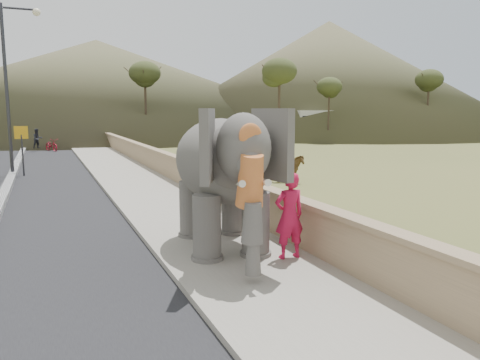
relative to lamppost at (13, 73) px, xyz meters
name	(u,v)px	position (x,y,z in m)	size (l,w,h in m)	color
ground	(245,270)	(4.69, -16.55, -4.87)	(160.00, 160.00, 0.00)	olive
road	(3,200)	(-0.31, -6.55, -4.86)	(7.00, 120.00, 0.03)	black
median	(3,197)	(-0.31, -6.55, -4.76)	(0.35, 120.00, 0.22)	black
walkway	(144,189)	(4.69, -6.55, -4.80)	(3.00, 120.00, 0.15)	#9E9687
parapet	(184,175)	(6.34, -6.55, -4.32)	(0.30, 120.00, 1.10)	tan
lamppost	(13,73)	(0.00, 0.00, 0.00)	(1.76, 0.36, 8.00)	#2D2C31
signboard	(22,142)	(0.19, -0.32, -3.23)	(0.60, 0.08, 2.40)	#2D2D33
cow	(287,169)	(10.87, -6.93, -4.26)	(0.66, 1.45, 1.23)	brown
distant_car	(300,134)	(25.21, 16.56, -4.15)	(1.70, 4.23, 1.44)	silver
bus_white	(348,125)	(31.17, 16.89, -3.32)	(2.50, 11.00, 3.10)	silver
bus_orange	(391,124)	(37.16, 17.07, -3.32)	(2.50, 11.00, 3.10)	gold
hill_right	(328,77)	(40.69, 35.45, 3.13)	(56.00, 56.00, 16.00)	brown
hill_far	(98,85)	(9.69, 53.45, 2.13)	(80.00, 80.00, 14.00)	brown
elephant_and_man	(222,180)	(4.71, -15.24, -3.24)	(2.58, 4.35, 2.99)	#64605A
motorcyclist	(47,143)	(1.37, 13.95, -4.21)	(2.08, 1.92, 1.75)	maroon
trees	(111,99)	(5.98, 11.42, -0.88)	(48.77, 41.99, 9.21)	#473828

